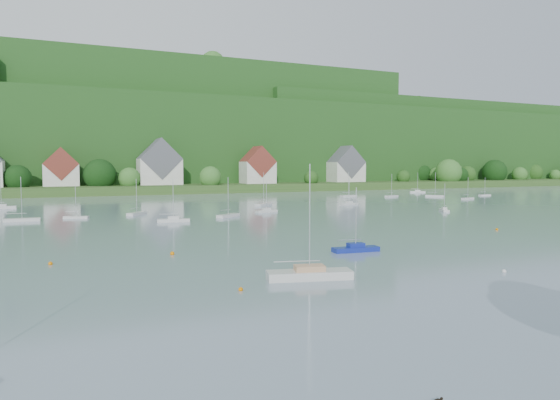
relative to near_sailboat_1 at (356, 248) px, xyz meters
name	(u,v)px	position (x,y,z in m)	size (l,w,h in m)	color
far_shore_strip	(142,188)	(-1.75, 158.36, 1.08)	(600.00, 60.00, 3.00)	#2E541F
forested_ridge	(123,142)	(-1.35, 226.93, 22.46)	(620.00, 181.22, 69.89)	#153F14
village_building_1	(61,170)	(-31.75, 147.36, 8.33)	(12.00, 9.36, 14.00)	beige
village_building_2	(159,166)	(3.25, 146.36, 9.85)	(16.00, 11.44, 18.00)	beige
village_building_3	(258,168)	(43.25, 144.36, 9.00)	(13.00, 10.40, 15.50)	beige
village_building_4	(346,167)	(88.25, 148.36, 9.16)	(15.00, 10.40, 16.50)	beige
near_sailboat_1	(356,248)	(0.00, 0.00, 0.00)	(5.82, 2.12, 7.69)	navy
near_sailboat_2	(309,274)	(-11.71, -10.79, 0.08)	(8.01, 3.97, 10.42)	silver
mooring_buoy_0	(241,291)	(-18.83, -12.32, -0.42)	(0.38, 0.38, 0.38)	orange
mooring_buoy_1	(504,273)	(6.67, -15.89, -0.42)	(0.42, 0.42, 0.42)	silver
mooring_buoy_2	(497,230)	(31.56, 8.19, -0.42)	(0.43, 0.43, 0.43)	orange
mooring_buoy_3	(172,255)	(-20.53, 6.75, -0.42)	(0.50, 0.50, 0.50)	orange
mooring_buoy_5	(50,265)	(-33.33, 5.90, -0.42)	(0.44, 0.44, 0.44)	orange
far_sailboat_cluster	(228,204)	(7.20, 72.39, -0.05)	(188.63, 80.61, 8.71)	silver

